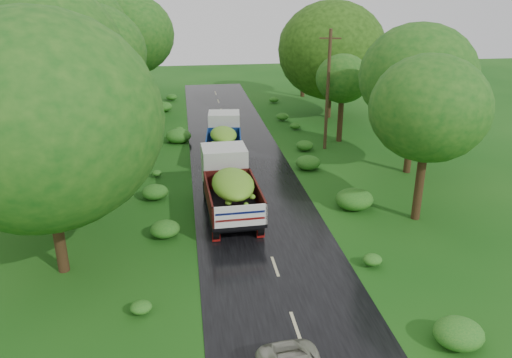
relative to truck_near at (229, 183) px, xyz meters
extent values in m
plane|color=#11470F|center=(1.38, -9.75, -1.66)|extent=(120.00, 120.00, 0.00)
cube|color=black|center=(1.38, -4.75, -1.65)|extent=(6.50, 80.00, 0.02)
cube|color=#BFB78C|center=(1.38, -9.75, -1.63)|extent=(0.12, 1.60, 0.00)
cube|color=#BFB78C|center=(1.38, -5.75, -1.63)|extent=(0.12, 1.60, 0.00)
cube|color=#BFB78C|center=(1.38, -1.75, -1.63)|extent=(0.12, 1.60, 0.00)
cube|color=#BFB78C|center=(1.38, 2.25, -1.63)|extent=(0.12, 1.60, 0.00)
cube|color=#BFB78C|center=(1.38, 6.25, -1.63)|extent=(0.12, 1.60, 0.00)
cube|color=#BFB78C|center=(1.38, 10.25, -1.63)|extent=(0.12, 1.60, 0.00)
cube|color=#BFB78C|center=(1.38, 14.25, -1.63)|extent=(0.12, 1.60, 0.00)
cube|color=#BFB78C|center=(1.38, 18.25, -1.63)|extent=(0.12, 1.60, 0.00)
cube|color=#BFB78C|center=(1.38, 22.25, -1.63)|extent=(0.12, 1.60, 0.00)
cube|color=#BFB78C|center=(1.38, 26.25, -1.63)|extent=(0.12, 1.60, 0.00)
cube|color=#BFB78C|center=(1.38, 30.25, -1.63)|extent=(0.12, 1.60, 0.00)
cube|color=black|center=(0.01, -0.35, -0.95)|extent=(2.08, 6.19, 0.30)
cylinder|color=black|center=(-1.12, 1.85, -1.11)|extent=(0.34, 1.10, 1.09)
cylinder|color=black|center=(0.99, 1.92, -1.11)|extent=(0.34, 1.10, 1.09)
cylinder|color=black|center=(-1.00, -1.77, -1.11)|extent=(0.34, 1.10, 1.09)
cylinder|color=black|center=(1.11, -1.70, -1.11)|extent=(0.34, 1.10, 1.09)
cylinder|color=black|center=(-0.96, -2.89, -1.11)|extent=(0.34, 1.10, 1.09)
cylinder|color=black|center=(1.15, -2.82, -1.11)|extent=(0.34, 1.10, 1.09)
cube|color=maroon|center=(-0.95, -3.26, -1.35)|extent=(0.37, 0.06, 0.49)
cube|color=maroon|center=(1.16, -3.19, -1.35)|extent=(0.37, 0.06, 0.49)
cube|color=silver|center=(-0.07, 2.10, 0.24)|extent=(2.47, 2.15, 2.07)
cube|color=black|center=(0.05, -1.49, -0.71)|extent=(2.66, 4.76, 0.17)
cube|color=#4E170E|center=(-1.16, -1.53, -0.11)|extent=(0.24, 4.68, 1.03)
cube|color=#4E170E|center=(1.26, -1.45, -0.11)|extent=(0.24, 4.68, 1.03)
cube|color=#4E170E|center=(-0.03, 0.81, -0.11)|extent=(2.51, 0.17, 1.03)
cube|color=silver|center=(0.13, -3.78, -0.11)|extent=(2.51, 0.17, 1.03)
ellipsoid|color=#4B8117|center=(0.05, -1.49, 0.54)|extent=(2.23, 4.00, 1.09)
cube|color=black|center=(0.46, 8.60, -1.01)|extent=(2.27, 5.75, 0.28)
cylinder|color=black|center=(-0.29, 10.73, -1.16)|extent=(0.38, 1.02, 1.00)
cylinder|color=black|center=(1.63, 10.54, -1.16)|extent=(0.38, 1.02, 1.00)
cylinder|color=black|center=(-0.63, 7.43, -1.16)|extent=(0.38, 1.02, 1.00)
cylinder|color=black|center=(1.30, 7.24, -1.16)|extent=(0.38, 1.02, 1.00)
cylinder|color=black|center=(-0.73, 6.42, -1.16)|extent=(0.38, 1.02, 1.00)
cylinder|color=black|center=(1.19, 6.22, -1.16)|extent=(0.38, 1.02, 1.00)
cube|color=maroon|center=(-0.76, 6.08, -1.38)|extent=(0.34, 0.07, 0.45)
cube|color=maroon|center=(1.16, 5.89, -1.38)|extent=(0.34, 0.07, 0.45)
cube|color=silver|center=(0.69, 10.83, 0.08)|extent=(2.38, 2.10, 1.89)
cube|color=black|center=(0.36, 7.56, -0.79)|extent=(2.71, 4.49, 0.16)
cube|color=navy|center=(-0.74, 7.67, -0.24)|extent=(0.51, 4.27, 0.95)
cube|color=navy|center=(1.46, 7.45, -0.24)|extent=(0.51, 4.27, 0.95)
cube|color=navy|center=(0.57, 9.65, -0.24)|extent=(2.29, 0.31, 0.95)
cube|color=silver|center=(0.15, 5.47, -0.24)|extent=(2.29, 0.31, 0.95)
ellipsoid|color=#4B8117|center=(0.36, 7.56, 0.36)|extent=(2.28, 3.77, 1.00)
cylinder|color=#382616|center=(7.90, 9.70, 2.56)|extent=(0.29, 0.29, 8.44)
cube|color=#382616|center=(7.90, 9.70, 6.15)|extent=(1.45, 0.50, 0.11)
cylinder|color=black|center=(-7.48, -4.74, 2.04)|extent=(0.46, 0.46, 7.39)
ellipsoid|color=#173A0B|center=(-7.48, -4.74, 4.85)|extent=(4.31, 4.31, 3.88)
cylinder|color=black|center=(-9.41, 0.77, 1.95)|extent=(0.45, 0.45, 7.21)
ellipsoid|color=#173A0B|center=(-9.41, 0.77, 4.68)|extent=(3.87, 3.87, 3.48)
cylinder|color=black|center=(-7.70, 5.49, 1.91)|extent=(0.45, 0.45, 7.13)
ellipsoid|color=#173A0B|center=(-7.70, 5.49, 4.62)|extent=(3.59, 3.59, 3.23)
cylinder|color=black|center=(-10.40, 10.76, 2.49)|extent=(0.48, 0.48, 8.28)
ellipsoid|color=#173A0B|center=(-10.40, 10.76, 5.63)|extent=(4.27, 4.27, 3.84)
cylinder|color=black|center=(-8.76, 16.81, 1.92)|extent=(0.45, 0.45, 7.15)
ellipsoid|color=#173A0B|center=(-8.76, 16.81, 4.64)|extent=(4.02, 4.02, 3.62)
cylinder|color=black|center=(-10.11, 21.75, 2.77)|extent=(0.49, 0.49, 8.85)
ellipsoid|color=#173A0B|center=(-10.11, 21.75, 6.13)|extent=(3.84, 3.84, 3.45)
cylinder|color=black|center=(-6.88, 26.84, 2.12)|extent=(0.46, 0.46, 7.56)
ellipsoid|color=#173A0B|center=(-6.88, 26.84, 5.00)|extent=(4.12, 4.12, 3.71)
cylinder|color=black|center=(9.38, -2.18, 1.63)|extent=(0.44, 0.44, 6.57)
ellipsoid|color=#145014|center=(9.38, -2.18, 4.12)|extent=(3.38, 3.38, 3.04)
cylinder|color=black|center=(11.80, 4.27, 1.81)|extent=(0.45, 0.45, 6.93)
ellipsoid|color=#145014|center=(11.80, 4.27, 4.44)|extent=(3.74, 3.74, 3.37)
cylinder|color=black|center=(9.49, 11.35, 1.06)|extent=(0.41, 0.41, 5.42)
ellipsoid|color=#145014|center=(9.49, 11.35, 3.12)|extent=(2.81, 2.81, 2.53)
cylinder|color=black|center=(10.67, 18.45, 1.67)|extent=(0.44, 0.44, 6.66)
ellipsoid|color=#145014|center=(10.67, 18.45, 4.21)|extent=(4.30, 4.30, 3.87)
cylinder|color=black|center=(10.41, 27.33, 1.60)|extent=(0.44, 0.44, 6.51)
ellipsoid|color=#145014|center=(10.41, 27.33, 4.07)|extent=(3.20, 3.20, 2.88)
camera|label=1|loc=(-2.11, -23.87, 9.70)|focal=35.00mm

